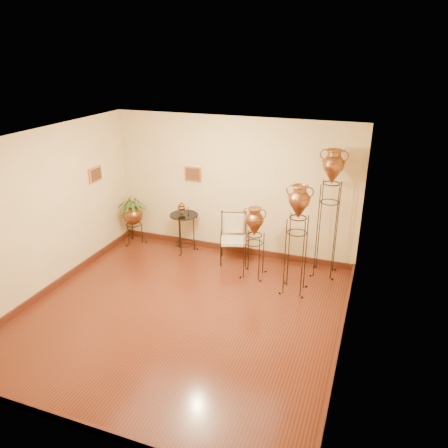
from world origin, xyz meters
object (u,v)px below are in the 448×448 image
(armchair, at_px, (233,239))
(amphora_tall, at_px, (329,213))
(side_table, at_px, (184,232))
(amphora_mid, at_px, (297,239))
(planter_urn, at_px, (133,213))

(armchair, bearing_deg, amphora_tall, -13.82)
(amphora_tall, distance_m, side_table, 2.99)
(side_table, bearing_deg, amphora_mid, -18.36)
(amphora_tall, relative_size, amphora_mid, 1.22)
(amphora_mid, distance_m, planter_urn, 3.79)
(amphora_tall, xyz_separation_m, planter_urn, (-4.09, 0.00, -0.53))
(planter_urn, distance_m, side_table, 1.24)
(amphora_tall, height_order, side_table, amphora_tall)
(amphora_mid, xyz_separation_m, side_table, (-2.48, 0.82, -0.56))
(amphora_mid, height_order, side_table, amphora_mid)
(planter_urn, relative_size, side_table, 1.20)
(amphora_mid, distance_m, armchair, 1.61)
(amphora_mid, xyz_separation_m, planter_urn, (-3.69, 0.82, -0.29))
(amphora_tall, distance_m, amphora_mid, 0.94)
(side_table, bearing_deg, amphora_tall, -0.02)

